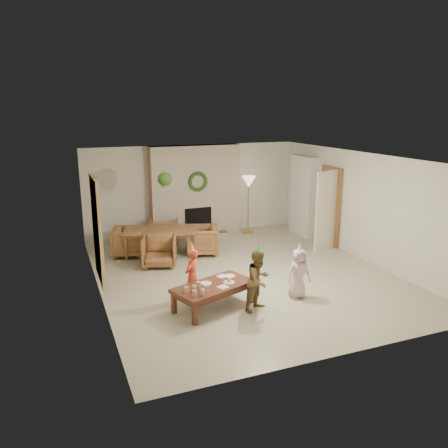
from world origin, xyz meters
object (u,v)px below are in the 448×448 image
dining_chair_near (159,251)px  dining_chair_right (202,240)px  child_plaid (259,280)px  dining_chair_far (164,232)px  coffee_table_top (213,286)px  dining_table (162,242)px  child_red (192,276)px  dining_chair_left (129,242)px  child_pink (299,273)px

dining_chair_near → dining_chair_right: size_ratio=1.00×
dining_chair_right → child_plaid: 3.32m
dining_chair_right → child_plaid: size_ratio=0.69×
dining_chair_far → child_plaid: bearing=115.6°
dining_chair_far → coffee_table_top: bearing=106.0°
dining_table → child_red: size_ratio=1.74×
dining_chair_left → child_pink: 4.44m
dining_table → dining_chair_left: size_ratio=2.34×
dining_chair_far → child_pink: (1.54, -4.16, 0.13)m
dining_table → child_plaid: (0.85, -3.61, 0.24)m
dining_chair_left → coffee_table_top: (0.88, -3.50, 0.06)m
dining_chair_left → child_plaid: (1.60, -3.85, 0.20)m
coffee_table_top → child_red: bearing=108.0°
dining_table → dining_chair_near: (-0.24, -0.75, 0.03)m
child_plaid → child_pink: (0.93, 0.20, -0.08)m
dining_chair_right → child_pink: bearing=32.7°
dining_chair_far → coffee_table_top: dining_chair_far is taller
dining_chair_far → child_plaid: child_plaid is taller
child_plaid → dining_chair_right: bearing=61.7°
dining_chair_near → child_pink: 3.34m
dining_chair_far → child_red: 3.69m
child_plaid → dining_chair_far: bearing=71.2°
dining_table → dining_chair_right: dining_chair_right is taller
dining_chair_left → dining_chair_right: size_ratio=1.00×
dining_chair_right → dining_chair_left: bearing=-90.0°
child_pink → dining_table: bearing=119.1°
coffee_table_top → dining_chair_far: bearing=68.1°
dining_table → child_plaid: bearing=-59.1°
dining_table → child_plaid: size_ratio=1.62×
dining_chair_near → child_red: child_red is taller
dining_chair_left → coffee_table_top: 3.61m
dining_chair_far → dining_chair_left: size_ratio=1.00×
dining_chair_near → dining_chair_right: 1.26m
coffee_table_top → dining_chair_right: bearing=54.4°
dining_chair_right → child_pink: 3.23m
dining_chair_near → child_plaid: 3.07m
dining_chair_left → child_pink: child_pink is taller
dining_chair_far → child_pink: size_ratio=0.80×
dining_chair_near → dining_chair_left: size_ratio=1.00×
dining_table → dining_chair_far: 0.79m
dining_chair_near → dining_chair_far: size_ratio=1.00×
dining_chair_far → dining_chair_left: bearing=45.0°
dining_chair_near → child_plaid: child_plaid is taller
dining_chair_near → child_plaid: (1.09, -2.86, 0.20)m
coffee_table_top → child_plaid: child_plaid is taller
dining_chair_left → child_red: bearing=-151.7°
dining_table → dining_chair_right: (0.94, -0.30, 0.03)m
child_red → dining_chair_right: bearing=-156.6°
dining_chair_left → dining_table: bearing=-90.0°
child_plaid → child_pink: size_ratio=1.16×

